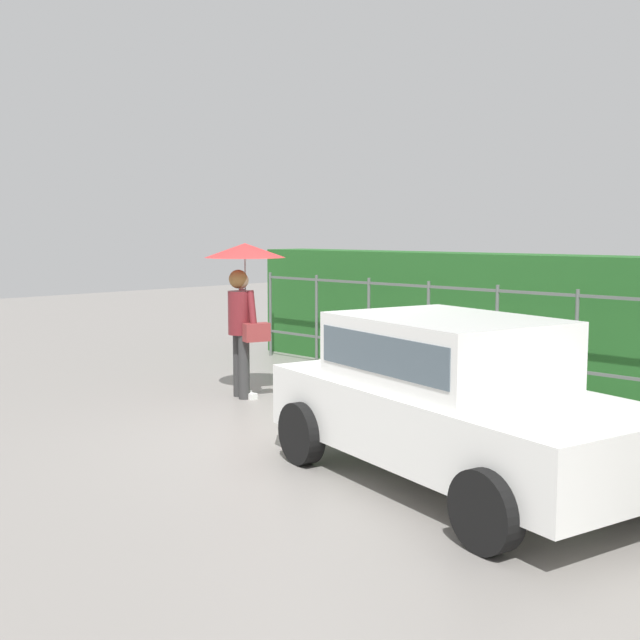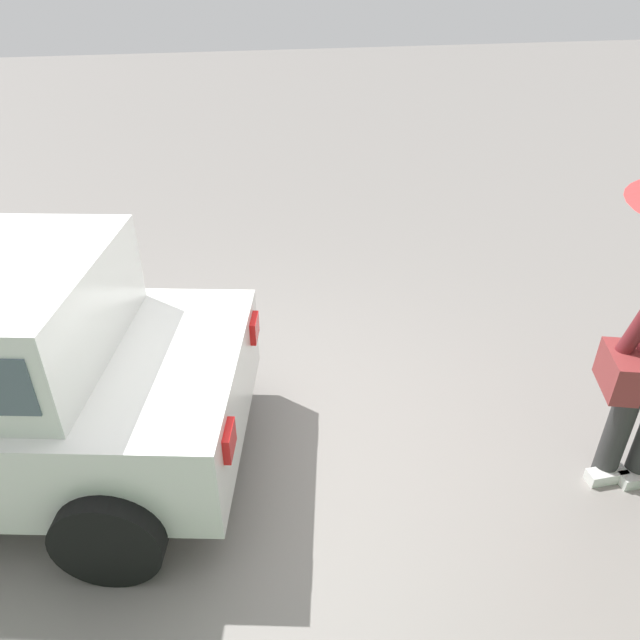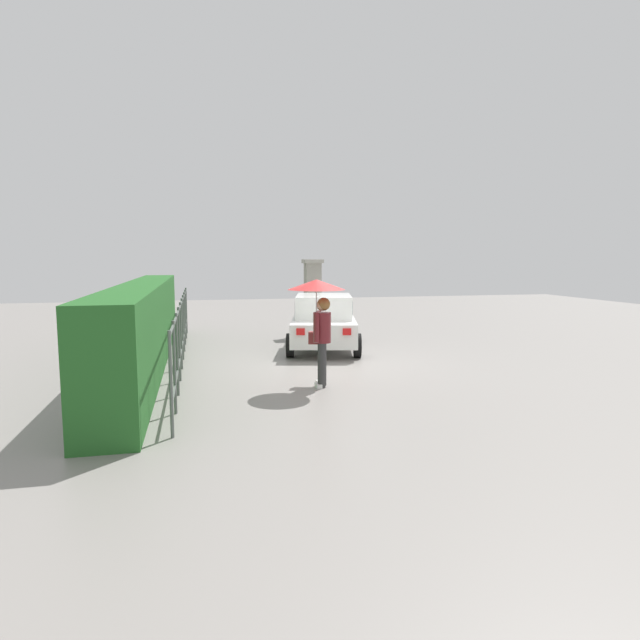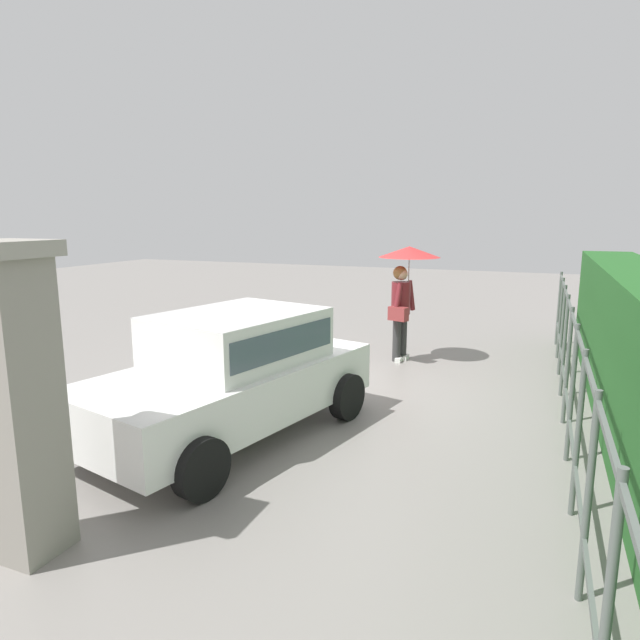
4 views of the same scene
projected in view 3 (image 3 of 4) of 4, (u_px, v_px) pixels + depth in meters
The scene contains 6 objects.
ground_plane at pixel (332, 364), 12.52m from camera, with size 40.00×40.00×0.00m, color gray.
car at pixel (324, 320), 14.47m from camera, with size 3.98×2.52×1.48m.
pedestrian at pixel (319, 305), 10.14m from camera, with size 1.09×1.09×2.07m.
gate_pillar at pixel (313, 297), 17.03m from camera, with size 0.60×0.60×2.42m.
fence_section at pixel (182, 329), 12.41m from camera, with size 10.58×0.05×1.50m.
hedge_row at pixel (144, 325), 12.22m from camera, with size 11.53×0.90×1.90m, color #235B23.
Camera 3 is at (-11.95, 3.00, 2.48)m, focal length 30.06 mm.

